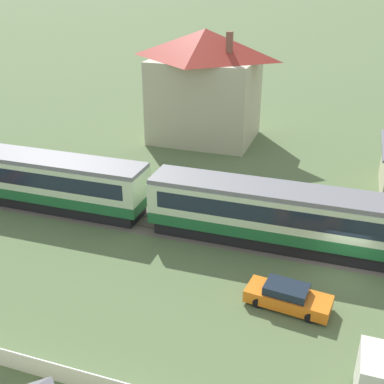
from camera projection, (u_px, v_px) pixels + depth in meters
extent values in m
plane|color=#566B42|center=(343.00, 271.00, 29.16)|extent=(600.00, 600.00, 0.00)
cube|color=#1E6033|center=(289.00, 228.00, 31.30)|extent=(18.66, 3.15, 0.80)
cube|color=beige|center=(291.00, 209.00, 30.69)|extent=(18.66, 3.15, 2.04)
cube|color=#192330|center=(291.00, 208.00, 30.65)|extent=(17.17, 3.19, 1.14)
cube|color=slate|center=(293.00, 192.00, 30.20)|extent=(18.66, 2.96, 0.30)
cube|color=black|center=(288.00, 239.00, 31.66)|extent=(17.91, 2.71, 0.88)
cylinder|color=black|center=(196.00, 230.00, 32.82)|extent=(0.90, 0.18, 0.90)
cylinder|color=black|center=(202.00, 220.00, 34.06)|extent=(0.90, 0.18, 0.90)
cube|color=#1E6033|center=(32.00, 188.00, 36.99)|extent=(18.66, 3.15, 0.80)
cube|color=beige|center=(29.00, 171.00, 36.39)|extent=(18.66, 3.15, 2.04)
cube|color=#192330|center=(29.00, 170.00, 36.34)|extent=(17.17, 3.19, 1.14)
cube|color=slate|center=(27.00, 156.00, 35.89)|extent=(18.66, 2.96, 0.30)
cube|color=black|center=(33.00, 198.00, 37.35)|extent=(17.91, 2.71, 0.88)
cylinder|color=black|center=(99.00, 214.00, 34.96)|extent=(0.90, 0.18, 0.90)
cylinder|color=black|center=(109.00, 205.00, 36.19)|extent=(0.90, 0.18, 0.90)
cube|color=#665B51|center=(94.00, 213.00, 36.02)|extent=(138.98, 3.60, 0.01)
cube|color=#4C4238|center=(89.00, 217.00, 35.40)|extent=(138.98, 0.12, 0.04)
cube|color=#4C4238|center=(99.00, 209.00, 36.63)|extent=(138.98, 0.12, 0.04)
cube|color=#BCB293|center=(205.00, 100.00, 49.86)|extent=(10.27, 8.24, 8.42)
pyramid|color=#9E2D23|center=(205.00, 43.00, 47.46)|extent=(11.09, 8.90, 2.83)
cube|color=brown|center=(229.00, 46.00, 45.16)|extent=(0.56, 0.56, 2.55)
cube|color=orange|center=(288.00, 299.00, 25.93)|extent=(4.73, 2.28, 0.69)
cube|color=#192330|center=(287.00, 289.00, 25.74)|extent=(2.44, 1.77, 0.47)
cylinder|color=black|center=(311.00, 318.00, 24.84)|extent=(0.62, 0.20, 0.62)
cylinder|color=black|center=(317.00, 301.00, 26.10)|extent=(0.62, 0.20, 0.62)
cylinder|color=black|center=(258.00, 303.00, 25.93)|extent=(0.62, 0.20, 0.62)
cylinder|color=black|center=(267.00, 287.00, 27.20)|extent=(0.62, 0.20, 0.62)
cylinder|color=black|center=(382.00, 382.00, 20.90)|extent=(0.80, 0.26, 0.80)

